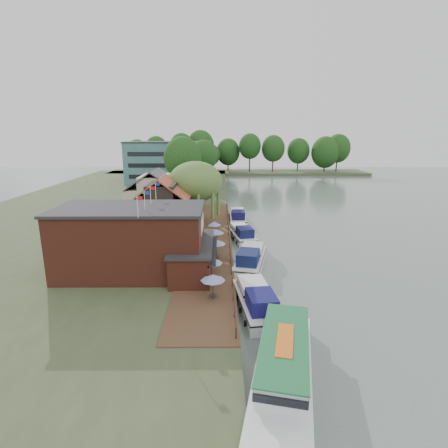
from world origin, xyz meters
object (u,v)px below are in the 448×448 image
object	(u,v)px
willow	(196,194)
cruiser_2	(242,232)
cottage_a	(163,206)
hotel_block	(170,162)
swan	(268,335)
umbrella_1	(212,269)
umbrella_4	(208,243)
umbrella_0	(213,287)
pub	(150,240)
umbrella_2	(206,258)
umbrella_6	(214,229)
cruiser_1	(250,256)
cruiser_3	(238,215)
umbrella_3	(217,249)
cruiser_0	(256,297)
cottage_b	(155,194)
cottage_c	(183,187)
tour_boat	(283,364)
umbrella_5	(215,238)

from	to	relation	value
willow	cruiser_2	world-z (taller)	willow
cottage_a	willow	bearing A→B (deg)	48.01
hotel_block	swan	xyz separation A→B (m)	(19.29, -82.22, -6.93)
umbrella_1	umbrella_4	world-z (taller)	same
hotel_block	umbrella_4	bearing A→B (deg)	-77.87
umbrella_0	umbrella_1	distance (m)	4.28
pub	umbrella_4	world-z (taller)	pub
cottage_a	umbrella_2	distance (m)	16.16
umbrella_6	cruiser_1	size ratio (longest dim) A/B	0.23
umbrella_4	cruiser_3	world-z (taller)	umbrella_4
hotel_block	umbrella_3	bearing A→B (deg)	-77.36
willow	cruiser_0	world-z (taller)	willow
cruiser_1	cruiser_3	size ratio (longest dim) A/B	1.05
umbrella_1	swan	distance (m)	10.20
cottage_b	umbrella_3	xyz separation A→B (m)	(11.05, -21.12, -2.96)
pub	cottage_b	size ratio (longest dim) A/B	2.08
hotel_block	umbrella_6	distance (m)	60.36
cottage_c	pub	bearing A→B (deg)	-90.00
umbrella_2	umbrella_4	world-z (taller)	same
umbrella_3	cruiser_3	bearing A→B (deg)	80.90
umbrella_3	cruiser_1	distance (m)	4.22
cottage_b	cruiser_2	size ratio (longest dim) A/B	0.99
cottage_b	tour_boat	world-z (taller)	cottage_b
cottage_a	umbrella_6	size ratio (longest dim) A/B	3.62
cottage_c	hotel_block	bearing A→B (deg)	102.20
cottage_b	cruiser_3	size ratio (longest dim) A/B	0.96
cottage_b	cruiser_2	world-z (taller)	cottage_b
umbrella_4	cruiser_1	distance (m)	5.79
tour_boat	umbrella_3	bearing A→B (deg)	115.30
hotel_block	cruiser_0	distance (m)	80.18
cottage_a	umbrella_6	world-z (taller)	cottage_a
cruiser_1	swan	bearing A→B (deg)	-76.92
willow	umbrella_3	distance (m)	16.97
umbrella_2	tour_boat	size ratio (longest dim) A/B	0.19
cruiser_1	swan	world-z (taller)	cruiser_1
cottage_a	cruiser_0	xyz separation A→B (m)	(11.80, -21.72, -3.98)
umbrella_3	cruiser_1	size ratio (longest dim) A/B	0.23
umbrella_4	cruiser_0	bearing A→B (deg)	-69.46
umbrella_2	cruiser_0	world-z (taller)	umbrella_2
umbrella_1	willow	bearing A→B (deg)	97.97
umbrella_2	cruiser_2	size ratio (longest dim) A/B	0.25
umbrella_3	cruiser_2	world-z (taller)	umbrella_3
cruiser_1	tour_boat	bearing A→B (deg)	-76.24
umbrella_6	cruiser_1	xyz separation A→B (m)	(4.52, -8.53, -1.00)
umbrella_5	cruiser_0	size ratio (longest dim) A/B	0.23
cruiser_0	umbrella_4	bearing A→B (deg)	103.45
cottage_b	cruiser_3	bearing A→B (deg)	3.96
umbrella_3	umbrella_5	world-z (taller)	same
hotel_block	cruiser_2	bearing A→B (deg)	-71.47
umbrella_3	cottage_c	bearing A→B (deg)	103.17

